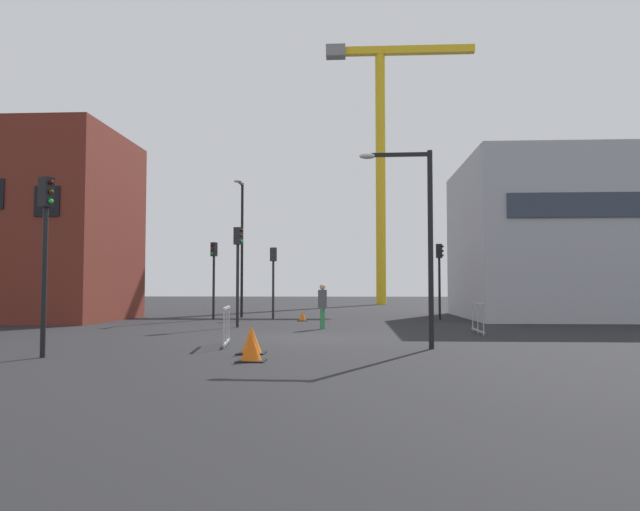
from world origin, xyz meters
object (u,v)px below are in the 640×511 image
(traffic_light_far, at_px, (439,268))
(traffic_cone_orange, at_px, (251,348))
(traffic_light_median, at_px, (214,267))
(traffic_cone_striped, at_px, (303,316))
(pedestrian_walking, at_px, (322,303))
(construction_crane, at_px, (382,138))
(traffic_light_island, at_px, (45,237))
(traffic_cone_on_verge, at_px, (252,340))
(streetlamp_tall, at_px, (241,238))
(traffic_light_near, at_px, (238,260))
(traffic_light_crosswalk, at_px, (273,270))
(streetlamp_short, at_px, (419,226))

(traffic_light_far, relative_size, traffic_cone_orange, 5.96)
(traffic_light_median, relative_size, traffic_cone_striped, 8.02)
(traffic_light_median, xyz_separation_m, pedestrian_walking, (5.81, -6.68, -1.59))
(construction_crane, height_order, traffic_cone_orange, construction_crane)
(traffic_light_island, bearing_deg, traffic_light_far, 55.80)
(construction_crane, height_order, traffic_cone_on_verge, construction_crane)
(streetlamp_tall, xyz_separation_m, pedestrian_walking, (4.74, -8.44, -3.20))
(traffic_cone_on_verge, bearing_deg, traffic_light_median, 106.38)
(traffic_light_median, relative_size, traffic_light_near, 0.96)
(pedestrian_walking, xyz_separation_m, traffic_cone_on_verge, (-1.29, -8.69, -0.69))
(traffic_cone_orange, bearing_deg, streetlamp_tall, 101.23)
(traffic_light_crosswalk, relative_size, traffic_cone_striped, 7.56)
(pedestrian_walking, bearing_deg, traffic_light_crosswalk, 111.17)
(pedestrian_walking, bearing_deg, traffic_light_far, 51.97)
(traffic_light_far, distance_m, traffic_light_near, 10.84)
(streetlamp_tall, bearing_deg, traffic_light_far, -8.16)
(traffic_light_near, bearing_deg, pedestrian_walking, -13.56)
(streetlamp_tall, distance_m, traffic_light_crosswalk, 2.68)
(traffic_light_crosswalk, xyz_separation_m, traffic_light_far, (8.38, -0.55, 0.07))
(traffic_light_far, bearing_deg, traffic_cone_striped, -166.59)
(streetlamp_short, xyz_separation_m, traffic_light_crosswalk, (-5.85, 14.86, -0.79))
(traffic_cone_orange, relative_size, traffic_cone_striped, 1.31)
(traffic_light_island, height_order, traffic_cone_orange, traffic_light_island)
(traffic_light_far, bearing_deg, traffic_cone_orange, -110.69)
(traffic_cone_orange, height_order, traffic_cone_on_verge, traffic_cone_on_verge)
(streetlamp_tall, distance_m, traffic_light_far, 10.44)
(construction_crane, bearing_deg, pedestrian_walking, -96.82)
(construction_crane, relative_size, traffic_light_near, 5.97)
(traffic_light_crosswalk, xyz_separation_m, traffic_cone_striped, (1.70, -2.15, -2.24))
(streetlamp_short, xyz_separation_m, traffic_light_median, (-8.74, 14.00, -0.65))
(construction_crane, height_order, traffic_light_crosswalk, construction_crane)
(traffic_light_island, bearing_deg, traffic_light_median, 89.51)
(traffic_cone_orange, distance_m, traffic_cone_striped, 15.61)
(traffic_light_far, xyz_separation_m, traffic_cone_striped, (-6.68, -1.59, -2.31))
(traffic_light_island, relative_size, traffic_light_crosswalk, 1.15)
(traffic_light_far, xyz_separation_m, pedestrian_walking, (-5.46, -6.98, -1.52))
(streetlamp_tall, distance_m, traffic_light_median, 2.62)
(traffic_light_island, relative_size, traffic_light_near, 1.04)
(traffic_light_island, bearing_deg, traffic_cone_on_verge, 13.48)
(traffic_cone_orange, bearing_deg, traffic_light_near, 102.39)
(traffic_cone_striped, bearing_deg, traffic_light_near, -116.23)
(traffic_light_far, distance_m, traffic_cone_orange, 18.53)
(traffic_light_island, height_order, traffic_light_crosswalk, traffic_light_island)
(traffic_light_median, distance_m, traffic_cone_on_verge, 16.18)
(traffic_light_island, xyz_separation_m, traffic_cone_on_verge, (4.66, 1.12, -2.48))
(construction_crane, height_order, traffic_light_island, construction_crane)
(construction_crane, xyz_separation_m, traffic_light_island, (-9.81, -42.12, -12.56))
(streetlamp_short, bearing_deg, traffic_cone_on_verge, -162.11)
(traffic_light_far, xyz_separation_m, traffic_cone_orange, (-6.50, -17.20, -2.24))
(traffic_light_median, distance_m, pedestrian_walking, 8.99)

